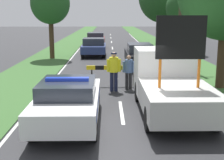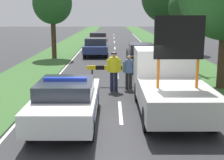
{
  "view_description": "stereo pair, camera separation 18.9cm",
  "coord_description": "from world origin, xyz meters",
  "px_view_note": "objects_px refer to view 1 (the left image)",
  "views": [
    {
      "loc": [
        -0.49,
        -9.48,
        3.42
      ],
      "look_at": [
        -0.34,
        1.48,
        1.1
      ],
      "focal_mm": 50.0,
      "sensor_mm": 36.0,
      "label": 1
    },
    {
      "loc": [
        -0.3,
        -9.49,
        3.42
      ],
      "look_at": [
        -0.34,
        1.48,
        1.1
      ],
      "focal_mm": 50.0,
      "sensor_mm": 36.0,
      "label": 2
    }
  ],
  "objects_px": {
    "police_car": "(68,101)",
    "queued_car_hatch_blue": "(94,47)",
    "police_officer": "(114,68)",
    "pedestrian_civilian": "(129,69)",
    "roadside_tree_mid_right": "(183,8)",
    "road_barrier": "(113,69)",
    "traffic_cone_centre_front": "(60,90)",
    "traffic_cone_near_police": "(161,82)",
    "queued_car_sedan_black": "(139,55)",
    "queued_car_wagon_maroon": "(96,40)",
    "work_truck": "(169,82)",
    "roadside_tree_near_left": "(50,4)"
  },
  "relations": [
    {
      "from": "police_car",
      "to": "queued_car_hatch_blue",
      "type": "distance_m",
      "value": 16.41
    },
    {
      "from": "police_officer",
      "to": "pedestrian_civilian",
      "type": "xyz_separation_m",
      "value": [
        0.69,
        0.36,
        -0.12
      ]
    },
    {
      "from": "pedestrian_civilian",
      "to": "roadside_tree_mid_right",
      "type": "relative_size",
      "value": 0.29
    },
    {
      "from": "police_car",
      "to": "road_barrier",
      "type": "xyz_separation_m",
      "value": [
        1.48,
        5.37,
        0.06
      ]
    },
    {
      "from": "pedestrian_civilian",
      "to": "traffic_cone_centre_front",
      "type": "height_order",
      "value": "pedestrian_civilian"
    },
    {
      "from": "police_car",
      "to": "traffic_cone_near_police",
      "type": "distance_m",
      "value": 6.16
    },
    {
      "from": "police_officer",
      "to": "traffic_cone_near_police",
      "type": "height_order",
      "value": "police_officer"
    },
    {
      "from": "queued_car_sedan_black",
      "to": "roadside_tree_mid_right",
      "type": "bearing_deg",
      "value": -121.48
    },
    {
      "from": "police_officer",
      "to": "traffic_cone_near_police",
      "type": "relative_size",
      "value": 3.24
    },
    {
      "from": "police_car",
      "to": "roadside_tree_mid_right",
      "type": "bearing_deg",
      "value": 69.58
    },
    {
      "from": "roadside_tree_mid_right",
      "to": "road_barrier",
      "type": "bearing_deg",
      "value": -116.19
    },
    {
      "from": "queued_car_sedan_black",
      "to": "queued_car_wagon_maroon",
      "type": "bearing_deg",
      "value": -74.47
    },
    {
      "from": "work_truck",
      "to": "pedestrian_civilian",
      "type": "height_order",
      "value": "work_truck"
    },
    {
      "from": "work_truck",
      "to": "pedestrian_civilian",
      "type": "distance_m",
      "value": 3.43
    },
    {
      "from": "queued_car_hatch_blue",
      "to": "queued_car_wagon_maroon",
      "type": "distance_m",
      "value": 6.42
    },
    {
      "from": "road_barrier",
      "to": "roadside_tree_near_left",
      "type": "xyz_separation_m",
      "value": [
        -4.62,
        9.63,
        3.38
      ]
    },
    {
      "from": "road_barrier",
      "to": "traffic_cone_centre_front",
      "type": "relative_size",
      "value": 5.16
    },
    {
      "from": "pedestrian_civilian",
      "to": "roadside_tree_near_left",
      "type": "bearing_deg",
      "value": 137.22
    },
    {
      "from": "police_car",
      "to": "queued_car_hatch_blue",
      "type": "relative_size",
      "value": 1.17
    },
    {
      "from": "road_barrier",
      "to": "traffic_cone_centre_front",
      "type": "height_order",
      "value": "road_barrier"
    },
    {
      "from": "traffic_cone_near_police",
      "to": "traffic_cone_centre_front",
      "type": "distance_m",
      "value": 4.78
    },
    {
      "from": "police_car",
      "to": "queued_car_sedan_black",
      "type": "xyz_separation_m",
      "value": [
        3.33,
        10.9,
        0.04
      ]
    },
    {
      "from": "queued_car_hatch_blue",
      "to": "roadside_tree_mid_right",
      "type": "relative_size",
      "value": 0.71
    },
    {
      "from": "police_car",
      "to": "roadside_tree_mid_right",
      "type": "height_order",
      "value": "roadside_tree_mid_right"
    },
    {
      "from": "queued_car_wagon_maroon",
      "to": "pedestrian_civilian",
      "type": "bearing_deg",
      "value": 96.86
    },
    {
      "from": "traffic_cone_near_police",
      "to": "roadside_tree_mid_right",
      "type": "xyz_separation_m",
      "value": [
        4.02,
        13.33,
        3.69
      ]
    },
    {
      "from": "queued_car_hatch_blue",
      "to": "roadside_tree_mid_right",
      "type": "xyz_separation_m",
      "value": [
        7.69,
        1.78,
        3.19
      ]
    },
    {
      "from": "roadside_tree_near_left",
      "to": "roadside_tree_mid_right",
      "type": "bearing_deg",
      "value": 16.25
    },
    {
      "from": "work_truck",
      "to": "traffic_cone_near_police",
      "type": "relative_size",
      "value": 9.71
    },
    {
      "from": "queued_car_sedan_black",
      "to": "roadside_tree_near_left",
      "type": "bearing_deg",
      "value": -32.41
    },
    {
      "from": "queued_car_wagon_maroon",
      "to": "roadside_tree_mid_right",
      "type": "distance_m",
      "value": 9.58
    },
    {
      "from": "road_barrier",
      "to": "roadside_tree_near_left",
      "type": "bearing_deg",
      "value": 121.99
    },
    {
      "from": "road_barrier",
      "to": "roadside_tree_mid_right",
      "type": "relative_size",
      "value": 0.46
    },
    {
      "from": "police_car",
      "to": "road_barrier",
      "type": "distance_m",
      "value": 5.57
    },
    {
      "from": "traffic_cone_near_police",
      "to": "queued_car_wagon_maroon",
      "type": "height_order",
      "value": "queued_car_wagon_maroon"
    },
    {
      "from": "traffic_cone_near_police",
      "to": "traffic_cone_centre_front",
      "type": "xyz_separation_m",
      "value": [
        -4.58,
        -1.37,
        -0.03
      ]
    },
    {
      "from": "pedestrian_civilian",
      "to": "traffic_cone_near_police",
      "type": "xyz_separation_m",
      "value": [
        1.56,
        0.24,
        -0.66
      ]
    },
    {
      "from": "police_car",
      "to": "queued_car_wagon_maroon",
      "type": "distance_m",
      "value": 22.83
    },
    {
      "from": "police_car",
      "to": "roadside_tree_near_left",
      "type": "bearing_deg",
      "value": 104.56
    },
    {
      "from": "work_truck",
      "to": "road_barrier",
      "type": "bearing_deg",
      "value": -67.23
    },
    {
      "from": "police_officer",
      "to": "traffic_cone_centre_front",
      "type": "bearing_deg",
      "value": -8.06
    },
    {
      "from": "work_truck",
      "to": "roadside_tree_near_left",
      "type": "relative_size",
      "value": 0.92
    },
    {
      "from": "queued_car_wagon_maroon",
      "to": "roadside_tree_mid_right",
      "type": "xyz_separation_m",
      "value": [
        7.77,
        -4.64,
        3.14
      ]
    },
    {
      "from": "police_officer",
      "to": "traffic_cone_centre_front",
      "type": "height_order",
      "value": "police_officer"
    },
    {
      "from": "work_truck",
      "to": "traffic_cone_near_police",
      "type": "bearing_deg",
      "value": -99.01
    },
    {
      "from": "traffic_cone_near_police",
      "to": "roadside_tree_mid_right",
      "type": "distance_m",
      "value": 14.4
    },
    {
      "from": "road_barrier",
      "to": "police_officer",
      "type": "xyz_separation_m",
      "value": [
        0.03,
        -1.11,
        0.24
      ]
    },
    {
      "from": "roadside_tree_near_left",
      "to": "work_truck",
      "type": "bearing_deg",
      "value": -64.11
    },
    {
      "from": "queued_car_sedan_black",
      "to": "traffic_cone_near_police",
      "type": "bearing_deg",
      "value": 94.17
    },
    {
      "from": "road_barrier",
      "to": "traffic_cone_centre_front",
      "type": "distance_m",
      "value": 3.03
    }
  ]
}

